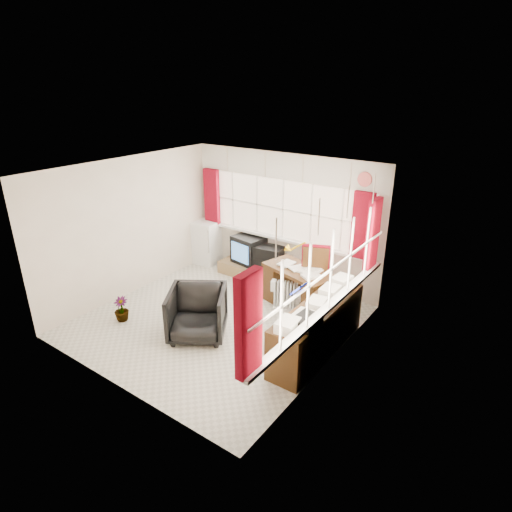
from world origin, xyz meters
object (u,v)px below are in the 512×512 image
(task_chair, at_px, (314,277))
(credenza, at_px, (317,327))
(crt_tv, at_px, (250,249))
(mini_fridge, at_px, (207,242))
(desk, at_px, (299,286))
(desk_lamp, at_px, (305,249))
(office_chair, at_px, (197,313))
(radiator, at_px, (284,299))
(tv_bench, at_px, (252,271))

(task_chair, bearing_deg, credenza, -59.05)
(crt_tv, relative_size, mini_fridge, 0.75)
(credenza, bearing_deg, crt_tv, 145.64)
(task_chair, xyz_separation_m, mini_fridge, (-2.90, 0.55, -0.15))
(desk, relative_size, mini_fridge, 1.49)
(desk_lamp, relative_size, credenza, 0.24)
(office_chair, relative_size, mini_fridge, 0.93)
(radiator, bearing_deg, office_chair, -115.36)
(tv_bench, xyz_separation_m, crt_tv, (-0.14, 0.13, 0.40))
(tv_bench, distance_m, mini_fridge, 1.30)
(desk, xyz_separation_m, task_chair, (0.25, 0.08, 0.21))
(radiator, relative_size, crt_tv, 0.80)
(radiator, bearing_deg, desk_lamp, 68.79)
(tv_bench, bearing_deg, credenza, -33.71)
(mini_fridge, bearing_deg, desk, -13.34)
(office_chair, relative_size, crt_tv, 1.25)
(office_chair, bearing_deg, credenza, -10.35)
(desk, distance_m, crt_tv, 1.68)
(task_chair, xyz_separation_m, tv_bench, (-1.65, 0.47, -0.49))
(office_chair, height_order, mini_fridge, mini_fridge)
(task_chair, height_order, tv_bench, task_chair)
(tv_bench, bearing_deg, office_chair, -75.21)
(desk, distance_m, credenza, 1.31)
(task_chair, relative_size, mini_fridge, 1.25)
(crt_tv, bearing_deg, mini_fridge, -177.36)
(crt_tv, height_order, mini_fridge, mini_fridge)
(credenza, distance_m, tv_bench, 2.75)
(task_chair, distance_m, tv_bench, 1.78)
(task_chair, relative_size, office_chair, 1.34)
(desk_lamp, distance_m, task_chair, 0.50)
(credenza, relative_size, tv_bench, 1.43)
(tv_bench, bearing_deg, task_chair, -15.82)
(office_chair, bearing_deg, task_chair, 25.89)
(task_chair, relative_size, radiator, 2.09)
(task_chair, bearing_deg, desk_lamp, 167.26)
(radiator, xyz_separation_m, credenza, (1.01, -0.73, 0.17))
(office_chair, distance_m, mini_fridge, 2.95)
(credenza, distance_m, mini_fridge, 3.87)
(tv_bench, bearing_deg, crt_tv, 136.21)
(desk, relative_size, task_chair, 1.19)
(tv_bench, distance_m, crt_tv, 0.45)
(office_chair, distance_m, radiator, 1.60)
(desk_lamp, height_order, office_chair, desk_lamp)
(task_chair, distance_m, mini_fridge, 2.95)
(desk_lamp, relative_size, tv_bench, 0.34)
(desk_lamp, height_order, radiator, desk_lamp)
(desk_lamp, distance_m, credenza, 1.55)
(desk, relative_size, tv_bench, 0.99)
(office_chair, xyz_separation_m, crt_tv, (-0.73, 2.36, 0.13))
(credenza, height_order, crt_tv, credenza)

